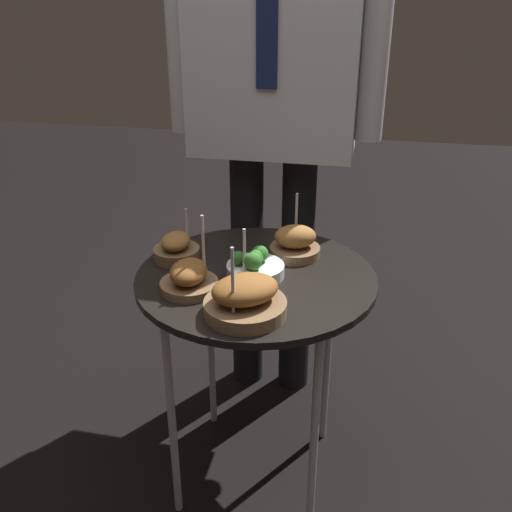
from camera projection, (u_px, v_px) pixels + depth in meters
ground_plane at (256, 469)px, 1.66m from camera, size 8.00×8.00×0.00m
serving_cart at (256, 294)px, 1.41m from camera, size 0.59×0.59×0.64m
bowl_broccoli_back_left at (256, 267)px, 1.37m from camera, size 0.14×0.14×0.13m
bowl_roast_mid_right at (189, 278)px, 1.30m from camera, size 0.14×0.14×0.18m
bowl_roast_front_center at (245, 299)px, 1.21m from camera, size 0.18×0.18×0.18m
bowl_roast_mid_left at (295, 243)px, 1.47m from camera, size 0.13×0.13×0.16m
bowl_roast_front_left at (176, 249)px, 1.45m from camera, size 0.12×0.12×0.13m
waiter_figure at (274, 70)px, 1.59m from camera, size 0.62×0.23×1.68m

